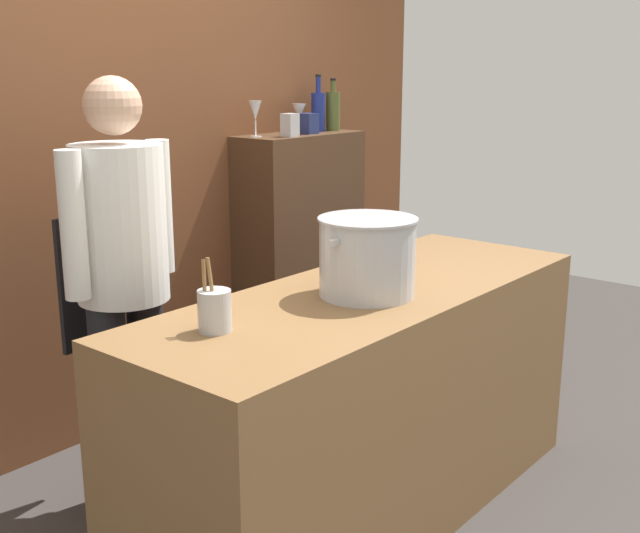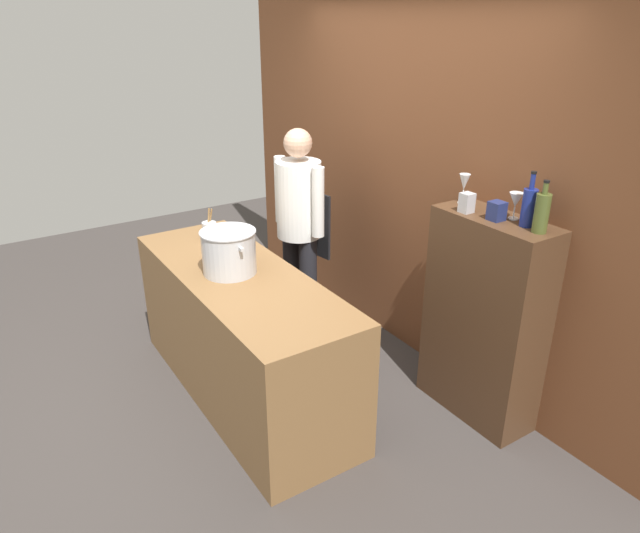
{
  "view_description": "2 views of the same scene",
  "coord_description": "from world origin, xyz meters",
  "px_view_note": "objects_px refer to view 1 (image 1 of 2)",
  "views": [
    {
      "loc": [
        -2.23,
        -1.63,
        1.69
      ],
      "look_at": [
        0.07,
        0.29,
        0.93
      ],
      "focal_mm": 44.2,
      "sensor_mm": 36.0,
      "label": 1
    },
    {
      "loc": [
        3.09,
        -1.39,
        2.43
      ],
      "look_at": [
        0.26,
        0.44,
        0.94
      ],
      "focal_mm": 32.57,
      "sensor_mm": 36.0,
      "label": 2
    }
  ],
  "objects_px": {
    "wine_glass_wide": "(255,112)",
    "wine_bottle_olive": "(333,110)",
    "chef": "(122,267)",
    "stockpot_large": "(367,257)",
    "utensil_crock": "(214,310)",
    "wine_bottle_cobalt": "(318,111)",
    "wine_glass_short": "(299,112)",
    "spice_tin_navy": "(308,124)",
    "spice_tin_silver": "(290,125)"
  },
  "relations": [
    {
      "from": "chef",
      "to": "stockpot_large",
      "type": "xyz_separation_m",
      "value": [
        0.46,
        -0.79,
        0.08
      ]
    },
    {
      "from": "stockpot_large",
      "to": "utensil_crock",
      "type": "relative_size",
      "value": 1.76
    },
    {
      "from": "stockpot_large",
      "to": "utensil_crock",
      "type": "xyz_separation_m",
      "value": [
        -0.62,
        0.12,
        -0.07
      ]
    },
    {
      "from": "wine_bottle_cobalt",
      "to": "wine_glass_short",
      "type": "distance_m",
      "value": 0.12
    },
    {
      "from": "wine_glass_short",
      "to": "stockpot_large",
      "type": "bearing_deg",
      "value": -130.74
    },
    {
      "from": "stockpot_large",
      "to": "wine_glass_wide",
      "type": "height_order",
      "value": "wine_glass_wide"
    },
    {
      "from": "wine_bottle_olive",
      "to": "spice_tin_navy",
      "type": "height_order",
      "value": "wine_bottle_olive"
    },
    {
      "from": "wine_bottle_olive",
      "to": "spice_tin_silver",
      "type": "relative_size",
      "value": 2.45
    },
    {
      "from": "wine_glass_wide",
      "to": "wine_glass_short",
      "type": "xyz_separation_m",
      "value": [
        0.37,
        0.03,
        -0.02
      ]
    },
    {
      "from": "wine_bottle_olive",
      "to": "spice_tin_navy",
      "type": "xyz_separation_m",
      "value": [
        -0.26,
        -0.04,
        -0.06
      ]
    },
    {
      "from": "wine_glass_wide",
      "to": "wine_bottle_olive",
      "type": "bearing_deg",
      "value": -2.95
    },
    {
      "from": "spice_tin_silver",
      "to": "wine_bottle_olive",
      "type": "bearing_deg",
      "value": 10.12
    },
    {
      "from": "chef",
      "to": "wine_bottle_cobalt",
      "type": "height_order",
      "value": "chef"
    },
    {
      "from": "utensil_crock",
      "to": "wine_bottle_cobalt",
      "type": "distance_m",
      "value": 2.21
    },
    {
      "from": "utensil_crock",
      "to": "wine_bottle_olive",
      "type": "height_order",
      "value": "wine_bottle_olive"
    },
    {
      "from": "stockpot_large",
      "to": "wine_bottle_cobalt",
      "type": "xyz_separation_m",
      "value": [
        1.22,
        1.25,
        0.41
      ]
    },
    {
      "from": "spice_tin_navy",
      "to": "spice_tin_silver",
      "type": "distance_m",
      "value": 0.2
    },
    {
      "from": "wine_glass_short",
      "to": "spice_tin_navy",
      "type": "bearing_deg",
      "value": -111.92
    },
    {
      "from": "spice_tin_navy",
      "to": "wine_glass_short",
      "type": "bearing_deg",
      "value": 68.08
    },
    {
      "from": "spice_tin_navy",
      "to": "utensil_crock",
      "type": "bearing_deg",
      "value": -147.79
    },
    {
      "from": "wine_glass_short",
      "to": "spice_tin_silver",
      "type": "relative_size",
      "value": 1.32
    },
    {
      "from": "chef",
      "to": "wine_bottle_olive",
      "type": "relative_size",
      "value": 5.79
    },
    {
      "from": "wine_bottle_cobalt",
      "to": "spice_tin_navy",
      "type": "xyz_separation_m",
      "value": [
        -0.16,
        -0.06,
        -0.06
      ]
    },
    {
      "from": "wine_bottle_olive",
      "to": "spice_tin_navy",
      "type": "distance_m",
      "value": 0.27
    },
    {
      "from": "wine_bottle_cobalt",
      "to": "spice_tin_silver",
      "type": "bearing_deg",
      "value": -163.57
    },
    {
      "from": "wine_glass_short",
      "to": "spice_tin_navy",
      "type": "height_order",
      "value": "wine_glass_short"
    },
    {
      "from": "wine_glass_wide",
      "to": "spice_tin_silver",
      "type": "height_order",
      "value": "wine_glass_wide"
    },
    {
      "from": "wine_bottle_olive",
      "to": "wine_glass_short",
      "type": "distance_m",
      "value": 0.23
    },
    {
      "from": "wine_glass_wide",
      "to": "wine_glass_short",
      "type": "relative_size",
      "value": 1.18
    },
    {
      "from": "spice_tin_silver",
      "to": "wine_glass_short",
      "type": "bearing_deg",
      "value": 31.08
    },
    {
      "from": "utensil_crock",
      "to": "wine_glass_short",
      "type": "distance_m",
      "value": 2.13
    },
    {
      "from": "stockpot_large",
      "to": "wine_bottle_olive",
      "type": "bearing_deg",
      "value": 42.71
    },
    {
      "from": "wine_glass_wide",
      "to": "spice_tin_silver",
      "type": "relative_size",
      "value": 1.57
    },
    {
      "from": "stockpot_large",
      "to": "wine_glass_short",
      "type": "distance_m",
      "value": 1.74
    },
    {
      "from": "stockpot_large",
      "to": "wine_bottle_olive",
      "type": "xyz_separation_m",
      "value": [
        1.33,
        1.23,
        0.41
      ]
    },
    {
      "from": "wine_bottle_cobalt",
      "to": "wine_glass_wide",
      "type": "relative_size",
      "value": 1.68
    },
    {
      "from": "wine_glass_wide",
      "to": "spice_tin_silver",
      "type": "xyz_separation_m",
      "value": [
        0.14,
        -0.11,
        -0.07
      ]
    },
    {
      "from": "utensil_crock",
      "to": "spice_tin_silver",
      "type": "xyz_separation_m",
      "value": [
        1.49,
        1.02,
        0.43
      ]
    },
    {
      "from": "stockpot_large",
      "to": "spice_tin_silver",
      "type": "relative_size",
      "value": 3.5
    },
    {
      "from": "chef",
      "to": "wine_glass_wide",
      "type": "relative_size",
      "value": 9.04
    },
    {
      "from": "wine_glass_wide",
      "to": "wine_bottle_cobalt",
      "type": "bearing_deg",
      "value": -0.92
    },
    {
      "from": "stockpot_large",
      "to": "utensil_crock",
      "type": "bearing_deg",
      "value": 168.58
    },
    {
      "from": "utensil_crock",
      "to": "wine_glass_wide",
      "type": "xyz_separation_m",
      "value": [
        1.35,
        1.13,
        0.5
      ]
    },
    {
      "from": "chef",
      "to": "wine_bottle_olive",
      "type": "bearing_deg",
      "value": -175.36
    },
    {
      "from": "wine_glass_wide",
      "to": "spice_tin_navy",
      "type": "relative_size",
      "value": 1.7
    },
    {
      "from": "stockpot_large",
      "to": "spice_tin_navy",
      "type": "xyz_separation_m",
      "value": [
        1.07,
        1.18,
        0.35
      ]
    },
    {
      "from": "wine_bottle_olive",
      "to": "wine_glass_short",
      "type": "bearing_deg",
      "value": 165.05
    },
    {
      "from": "wine_bottle_olive",
      "to": "spice_tin_navy",
      "type": "bearing_deg",
      "value": -170.97
    },
    {
      "from": "wine_glass_short",
      "to": "spice_tin_navy",
      "type": "distance_m",
      "value": 0.12
    },
    {
      "from": "wine_bottle_cobalt",
      "to": "spice_tin_navy",
      "type": "bearing_deg",
      "value": -158.06
    }
  ]
}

